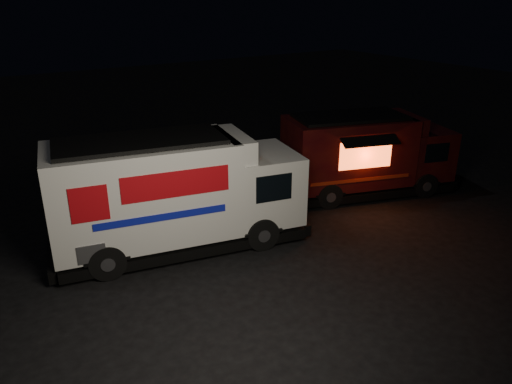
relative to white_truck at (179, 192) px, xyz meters
name	(u,v)px	position (x,y,z in m)	size (l,w,h in m)	color
ground	(253,262)	(1.23, -2.07, -1.73)	(80.00, 80.00, 0.00)	black
white_truck	(179,192)	(0.00, 0.00, 0.00)	(7.63, 2.60, 3.46)	silver
red_truck	(368,154)	(7.81, 0.06, -0.20)	(6.60, 2.43, 3.07)	#3E100B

